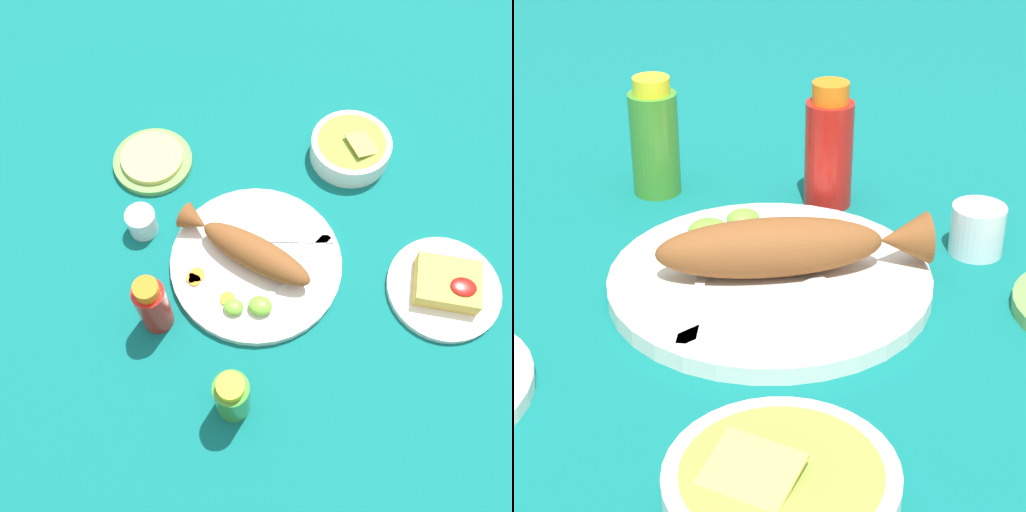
% 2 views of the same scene
% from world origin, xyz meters
% --- Properties ---
extents(ground_plane, '(4.00, 4.00, 0.00)m').
position_xyz_m(ground_plane, '(0.00, 0.00, 0.00)').
color(ground_plane, '#0C605B').
extents(main_plate, '(0.33, 0.33, 0.02)m').
position_xyz_m(main_plate, '(0.00, 0.00, 0.01)').
color(main_plate, silver).
rests_on(main_plate, ground_plane).
extents(fried_fish, '(0.28, 0.15, 0.06)m').
position_xyz_m(fried_fish, '(-0.02, 0.01, 0.05)').
color(fried_fish, brown).
rests_on(fried_fish, main_plate).
extents(fork_near, '(0.18, 0.05, 0.00)m').
position_xyz_m(fork_near, '(0.06, 0.06, 0.02)').
color(fork_near, silver).
rests_on(fork_near, main_plate).
extents(fork_far, '(0.11, 0.16, 0.00)m').
position_xyz_m(fork_far, '(0.09, 0.01, 0.02)').
color(fork_far, silver).
rests_on(fork_far, main_plate).
extents(carrot_slice_near, '(0.02, 0.02, 0.00)m').
position_xyz_m(carrot_slice_near, '(-0.11, -0.06, 0.02)').
color(carrot_slice_near, orange).
rests_on(carrot_slice_near, main_plate).
extents(carrot_slice_mid, '(0.03, 0.03, 0.00)m').
position_xyz_m(carrot_slice_mid, '(-0.10, -0.05, 0.02)').
color(carrot_slice_mid, orange).
rests_on(carrot_slice_mid, main_plate).
extents(carrot_slice_far, '(0.02, 0.02, 0.00)m').
position_xyz_m(carrot_slice_far, '(-0.10, -0.06, 0.02)').
color(carrot_slice_far, orange).
rests_on(carrot_slice_far, main_plate).
extents(carrot_slice_extra, '(0.03, 0.03, 0.00)m').
position_xyz_m(carrot_slice_extra, '(-0.04, -0.09, 0.02)').
color(carrot_slice_extra, orange).
rests_on(carrot_slice_extra, main_plate).
extents(lime_wedge_main, '(0.04, 0.03, 0.02)m').
position_xyz_m(lime_wedge_main, '(-0.02, -0.10, 0.03)').
color(lime_wedge_main, '#6BB233').
rests_on(lime_wedge_main, main_plate).
extents(lime_wedge_side, '(0.04, 0.04, 0.02)m').
position_xyz_m(lime_wedge_side, '(0.03, -0.09, 0.03)').
color(lime_wedge_side, '#6BB233').
rests_on(lime_wedge_side, main_plate).
extents(hot_sauce_bottle_red, '(0.06, 0.06, 0.15)m').
position_xyz_m(hot_sauce_bottle_red, '(-0.15, -0.14, 0.07)').
color(hot_sauce_bottle_red, '#B21914').
rests_on(hot_sauce_bottle_red, ground_plane).
extents(hot_sauce_bottle_green, '(0.06, 0.06, 0.15)m').
position_xyz_m(hot_sauce_bottle_green, '(0.01, -0.27, 0.07)').
color(hot_sauce_bottle_green, '#3D8428').
rests_on(hot_sauce_bottle_green, ground_plane).
extents(salt_cup, '(0.06, 0.06, 0.05)m').
position_xyz_m(salt_cup, '(-0.23, 0.04, 0.02)').
color(salt_cup, silver).
rests_on(salt_cup, ground_plane).
extents(side_plate_fries, '(0.21, 0.21, 0.01)m').
position_xyz_m(side_plate_fries, '(0.36, 0.01, 0.01)').
color(side_plate_fries, silver).
rests_on(side_plate_fries, ground_plane).
extents(fries_pile, '(0.12, 0.10, 0.04)m').
position_xyz_m(fries_pile, '(0.36, 0.01, 0.03)').
color(fries_pile, gold).
rests_on(fries_pile, side_plate_fries).
extents(guacamole_bowl, '(0.17, 0.17, 0.06)m').
position_xyz_m(guacamole_bowl, '(0.15, 0.29, 0.03)').
color(guacamole_bowl, white).
rests_on(guacamole_bowl, ground_plane).
extents(tortilla_plate, '(0.17, 0.17, 0.01)m').
position_xyz_m(tortilla_plate, '(-0.26, 0.19, 0.01)').
color(tortilla_plate, '#6B9E4C').
rests_on(tortilla_plate, ground_plane).
extents(tortilla_stack, '(0.13, 0.13, 0.01)m').
position_xyz_m(tortilla_stack, '(-0.26, 0.19, 0.02)').
color(tortilla_stack, '#E0C666').
rests_on(tortilla_stack, tortilla_plate).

